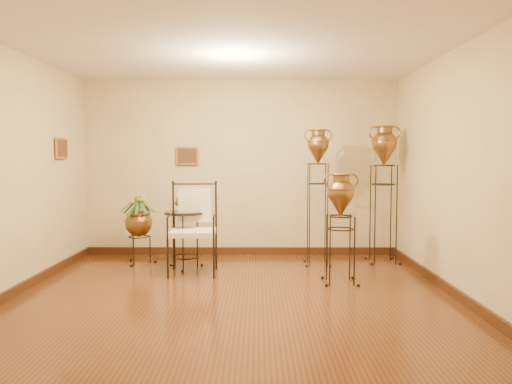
{
  "coord_description": "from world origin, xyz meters",
  "views": [
    {
      "loc": [
        0.27,
        -5.51,
        1.58
      ],
      "look_at": [
        0.25,
        1.3,
        1.1
      ],
      "focal_mm": 35.0,
      "sensor_mm": 36.0,
      "label": 1
    }
  ],
  "objects_px": {
    "amphora_tall": "(318,195)",
    "amphora_mid": "(384,193)",
    "armchair": "(193,229)",
    "planter_urn": "(139,220)",
    "side_table": "(185,239)"
  },
  "relations": [
    {
      "from": "side_table",
      "to": "planter_urn",
      "type": "bearing_deg",
      "value": 157.06
    },
    {
      "from": "amphora_tall",
      "to": "amphora_mid",
      "type": "xyz_separation_m",
      "value": [
        1.0,
        0.17,
        0.02
      ]
    },
    {
      "from": "amphora_mid",
      "to": "armchair",
      "type": "relative_size",
      "value": 1.69
    },
    {
      "from": "planter_urn",
      "to": "armchair",
      "type": "height_order",
      "value": "armchair"
    },
    {
      "from": "amphora_tall",
      "to": "planter_urn",
      "type": "relative_size",
      "value": 1.71
    },
    {
      "from": "amphora_tall",
      "to": "armchair",
      "type": "distance_m",
      "value": 1.89
    },
    {
      "from": "amphora_tall",
      "to": "amphora_mid",
      "type": "height_order",
      "value": "amphora_mid"
    },
    {
      "from": "amphora_tall",
      "to": "side_table",
      "type": "bearing_deg",
      "value": -172.65
    },
    {
      "from": "amphora_tall",
      "to": "amphora_mid",
      "type": "relative_size",
      "value": 0.97
    },
    {
      "from": "planter_urn",
      "to": "amphora_tall",
      "type": "bearing_deg",
      "value": -1.35
    },
    {
      "from": "amphora_mid",
      "to": "amphora_tall",
      "type": "bearing_deg",
      "value": -170.38
    },
    {
      "from": "armchair",
      "to": "side_table",
      "type": "height_order",
      "value": "armchair"
    },
    {
      "from": "armchair",
      "to": "amphora_mid",
      "type": "bearing_deg",
      "value": 13.89
    },
    {
      "from": "amphora_mid",
      "to": "planter_urn",
      "type": "bearing_deg",
      "value": -178.3
    },
    {
      "from": "planter_urn",
      "to": "side_table",
      "type": "xyz_separation_m",
      "value": [
        0.73,
        -0.31,
        -0.23
      ]
    }
  ]
}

